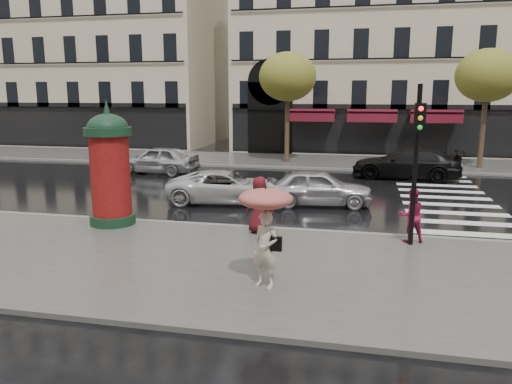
% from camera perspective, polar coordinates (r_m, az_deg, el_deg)
% --- Properties ---
extents(ground, '(160.00, 160.00, 0.00)m').
position_cam_1_polar(ground, '(12.94, -0.13, -8.12)').
color(ground, black).
rests_on(ground, ground).
extents(near_sidewalk, '(90.00, 7.00, 0.12)m').
position_cam_1_polar(near_sidewalk, '(12.46, -0.63, -8.61)').
color(near_sidewalk, '#474744').
rests_on(near_sidewalk, ground).
extents(far_sidewalk, '(90.00, 6.00, 0.12)m').
position_cam_1_polar(far_sidewalk, '(31.31, 7.43, 3.46)').
color(far_sidewalk, '#474744').
rests_on(far_sidewalk, ground).
extents(near_kerb, '(90.00, 0.25, 0.14)m').
position_cam_1_polar(near_kerb, '(15.72, 2.24, -4.31)').
color(near_kerb, slate).
rests_on(near_kerb, ground).
extents(far_kerb, '(90.00, 0.25, 0.14)m').
position_cam_1_polar(far_kerb, '(28.35, 6.89, 2.67)').
color(far_kerb, slate).
rests_on(far_kerb, ground).
extents(zebra_crossing, '(3.60, 11.75, 0.01)m').
position_cam_1_polar(zebra_crossing, '(22.19, 20.82, -0.59)').
color(zebra_crossing, silver).
rests_on(zebra_crossing, ground).
extents(bldg_far_left, '(24.00, 14.00, 22.90)m').
position_cam_1_polar(bldg_far_left, '(49.12, -18.96, 18.97)').
color(bldg_far_left, '#B7A88C').
rests_on(bldg_far_left, ground).
extents(tree_far_left, '(3.40, 3.40, 6.64)m').
position_cam_1_polar(tree_far_left, '(30.28, 3.64, 12.96)').
color(tree_far_left, '#38281C').
rests_on(tree_far_left, ground).
extents(tree_far_right, '(3.40, 3.40, 6.64)m').
position_cam_1_polar(tree_far_right, '(30.59, 24.94, 11.94)').
color(tree_far_right, '#38281C').
rests_on(tree_far_right, ground).
extents(woman_umbrella, '(1.17, 1.17, 2.25)m').
position_cam_1_polar(woman_umbrella, '(10.69, 1.11, -3.33)').
color(woman_umbrella, beige).
rests_on(woman_umbrella, near_sidewalk).
extents(woman_red, '(0.88, 0.77, 1.53)m').
position_cam_1_polar(woman_red, '(14.78, 17.31, -2.58)').
color(woman_red, '#9B133C').
rests_on(woman_red, near_sidewalk).
extents(man_burgundy, '(0.84, 0.55, 1.72)m').
position_cam_1_polar(man_burgundy, '(15.00, 0.38, -1.47)').
color(man_burgundy, '#501015').
rests_on(man_burgundy, near_sidewalk).
extents(morris_column, '(1.48, 1.48, 3.99)m').
position_cam_1_polar(morris_column, '(16.50, -16.36, 2.94)').
color(morris_column, '#13311E').
rests_on(morris_column, near_sidewalk).
extents(traffic_light, '(0.29, 0.42, 4.41)m').
position_cam_1_polar(traffic_light, '(14.11, 17.90, 4.62)').
color(traffic_light, black).
rests_on(traffic_light, near_sidewalk).
extents(car_silver, '(4.27, 2.08, 1.40)m').
position_cam_1_polar(car_silver, '(19.35, 7.14, 0.52)').
color(car_silver, silver).
rests_on(car_silver, ground).
extents(car_white, '(4.81, 2.67, 1.27)m').
position_cam_1_polar(car_white, '(19.69, -3.48, 0.58)').
color(car_white, silver).
rests_on(car_white, ground).
extents(car_black, '(5.52, 2.69, 1.55)m').
position_cam_1_polar(car_black, '(26.30, 16.80, 3.14)').
color(car_black, black).
rests_on(car_black, ground).
extents(car_far_silver, '(4.51, 2.09, 1.49)m').
position_cam_1_polar(car_far_silver, '(27.27, -11.12, 3.64)').
color(car_far_silver, '#B6B5BB').
rests_on(car_far_silver, ground).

